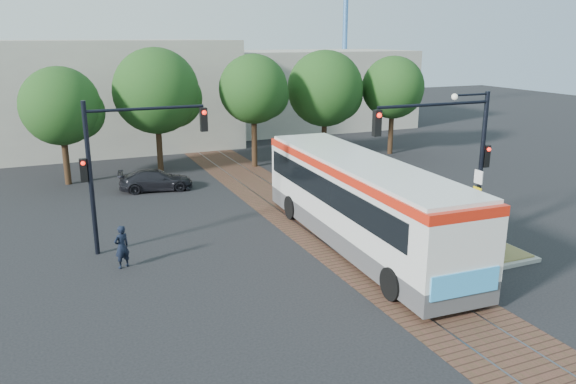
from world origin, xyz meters
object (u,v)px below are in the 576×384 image
city_bus (360,198)px  officer (122,247)px  signal_pole_main (458,146)px  parked_car (156,180)px  signal_pole_left (120,155)px  traffic_island (471,235)px

city_bus → officer: city_bus is taller
signal_pole_main → parked_car: signal_pole_main is taller
city_bus → signal_pole_main: (3.43, -1.58, 2.17)m
city_bus → signal_pole_main: bearing=-22.3°
signal_pole_left → parked_car: (2.79, 8.63, -3.29)m
signal_pole_main → officer: size_ratio=3.68×
signal_pole_left → city_bus: bearing=-20.1°
signal_pole_main → officer: signal_pole_main is taller
signal_pole_left → officer: size_ratio=3.68×
city_bus → parked_car: 13.37m
signal_pole_left → traffic_island: bearing=-20.4°
city_bus → parked_car: size_ratio=3.37×
signal_pole_left → signal_pole_main: bearing=-21.4°
city_bus → officer: 9.37m
traffic_island → officer: bearing=167.1°
city_bus → signal_pole_left: 9.56m
officer → parked_car: officer is taller
traffic_island → officer: size_ratio=3.19×
parked_car → traffic_island: bearing=-133.5°
city_bus → parked_car: bearing=119.3°
signal_pole_left → parked_car: 9.65m
officer → parked_car: (3.18, 10.43, -0.24)m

